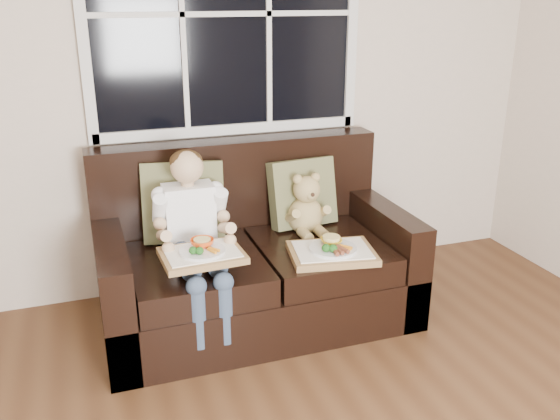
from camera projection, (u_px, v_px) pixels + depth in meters
name	position (u px, v px, depth m)	size (l,w,h in m)	color
room_walls	(445.00, 88.00, 1.07)	(4.52, 5.02, 2.71)	beige
window_back	(226.00, 14.00, 3.32)	(1.62, 0.04, 1.37)	black
loveseat	(253.00, 264.00, 3.37)	(1.70, 0.92, 0.96)	black
pillow_left	(184.00, 202.00, 3.28)	(0.48, 0.29, 0.46)	#62633D
pillow_right	(302.00, 193.00, 3.50)	(0.41, 0.22, 0.41)	#62633D
child	(193.00, 224.00, 3.04)	(0.38, 0.59, 0.86)	white
teddy_bear	(306.00, 208.00, 3.41)	(0.21, 0.27, 0.37)	tan
tray_left	(202.00, 253.00, 2.87)	(0.41, 0.32, 0.09)	#A77C4B
tray_right	(332.00, 251.00, 3.12)	(0.49, 0.41, 0.10)	#A77C4B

